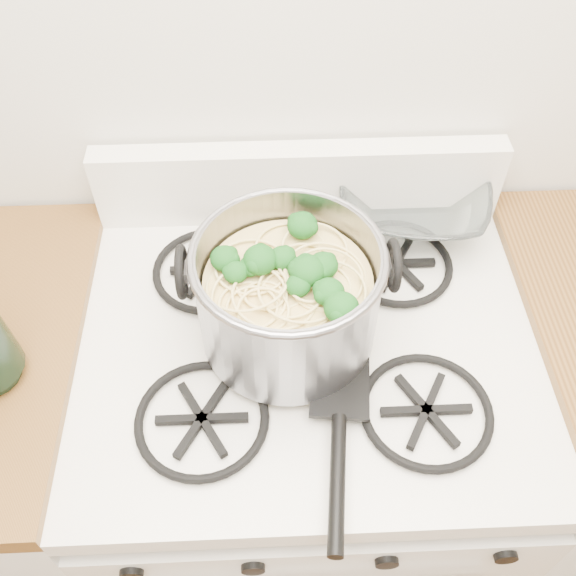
# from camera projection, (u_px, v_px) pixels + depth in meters

# --- Properties ---
(gas_range) EXTENTS (0.76, 0.66, 0.92)m
(gas_range) POSITION_uv_depth(u_px,v_px,m) (303.00, 460.00, 1.43)
(gas_range) COLOR white
(gas_range) RESTS_ON ground
(counter_left) EXTENTS (0.25, 0.65, 0.92)m
(counter_left) POSITION_uv_depth(u_px,v_px,m) (73.00, 463.00, 1.40)
(counter_left) COLOR silver
(counter_left) RESTS_ON ground
(stock_pot) EXTENTS (0.32, 0.29, 0.20)m
(stock_pot) POSITION_uv_depth(u_px,v_px,m) (288.00, 297.00, 0.98)
(stock_pot) COLOR gray
(stock_pot) RESTS_ON gas_range
(spatula) EXTENTS (0.32, 0.34, 0.02)m
(spatula) POSITION_uv_depth(u_px,v_px,m) (340.00, 384.00, 0.98)
(spatula) COLOR black
(spatula) RESTS_ON gas_range
(glass_bowl) EXTENTS (0.13, 0.13, 0.03)m
(glass_bowl) POSITION_uv_depth(u_px,v_px,m) (411.00, 205.00, 1.23)
(glass_bowl) COLOR white
(glass_bowl) RESTS_ON gas_range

